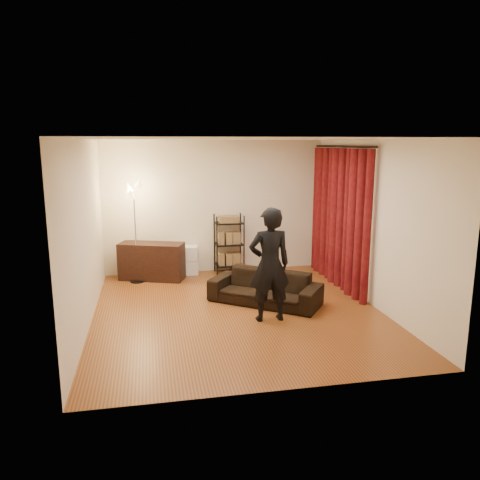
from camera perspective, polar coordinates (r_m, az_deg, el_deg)
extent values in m
plane|color=brown|center=(7.58, -0.31, -8.66)|extent=(5.00, 5.00, 0.00)
plane|color=white|center=(7.10, -0.34, 12.22)|extent=(5.00, 5.00, 0.00)
plane|color=#EEE1C9|center=(9.66, -3.09, 4.04)|extent=(5.00, 0.00, 5.00)
plane|color=#EEE1C9|center=(4.84, 5.20, -3.77)|extent=(5.00, 0.00, 5.00)
plane|color=#EEE1C9|center=(7.16, -18.32, 0.75)|extent=(0.00, 5.00, 5.00)
plane|color=#EEE1C9|center=(7.94, 15.85, 1.94)|extent=(0.00, 5.00, 5.00)
cylinder|color=black|center=(8.81, 12.38, 11.08)|extent=(0.04, 2.65, 0.04)
imported|color=black|center=(7.87, 3.05, -5.83)|extent=(1.90, 1.68, 0.54)
imported|color=black|center=(6.98, 3.62, -3.02)|extent=(0.64, 0.43, 1.73)
cube|color=black|center=(9.35, -10.70, -2.56)|extent=(1.33, 0.86, 0.73)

